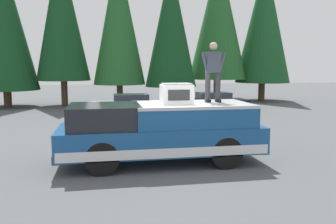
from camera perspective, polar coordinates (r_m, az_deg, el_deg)
ground_plane at (r=9.58m, az=0.21°, el=-8.60°), size 90.00×90.00×0.00m
pickup_truck at (r=9.56m, az=-1.19°, el=-3.26°), size 2.01×5.54×1.65m
compressor_unit at (r=9.43m, az=1.41°, el=3.05°), size 0.65×0.84×0.56m
person_on_truck_bed at (r=9.92m, az=7.45°, el=6.82°), size 0.29×0.72×1.69m
parked_car_black at (r=20.70m, az=7.29°, el=1.63°), size 1.64×4.10×1.16m
parked_car_silver at (r=19.27m, az=-6.35°, el=1.22°), size 1.64×4.10×1.16m
conifer_far_left at (r=28.59m, az=15.54°, el=14.17°), size 4.20×4.20×10.85m
conifer_left at (r=27.38m, az=8.28°, el=15.25°), size 4.37×4.37×11.12m
conifer_center_left at (r=24.62m, az=0.46°, el=14.17°), size 3.58×3.58×9.82m
conifer_center_right at (r=24.84m, az=-8.17°, el=15.13°), size 3.61×3.61×10.60m
conifer_right at (r=24.98m, az=-17.17°, el=15.36°), size 3.58×3.58×10.76m
conifer_far_right at (r=25.49m, az=-25.56°, el=13.56°), size 4.18×4.18×10.26m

